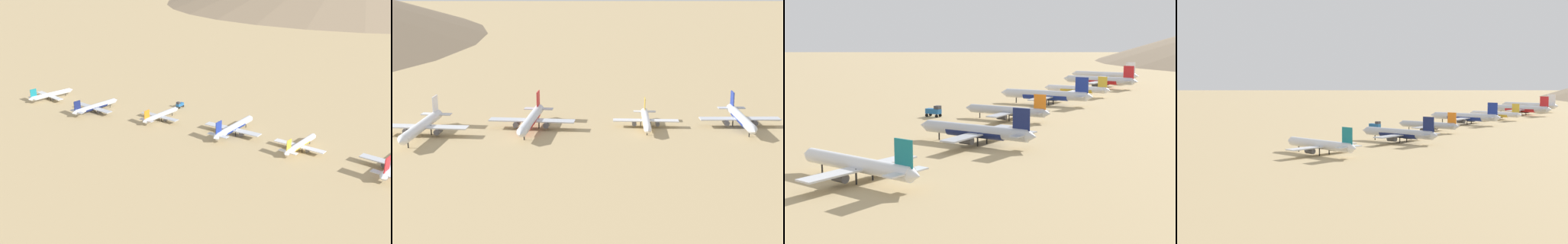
% 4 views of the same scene
% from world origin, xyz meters
% --- Properties ---
extents(ground_plane, '(1800.00, 1800.00, 0.00)m').
position_xyz_m(ground_plane, '(0.00, 0.00, 0.00)').
color(ground_plane, tan).
extents(parked_jet_0, '(42.54, 34.51, 12.28)m').
position_xyz_m(parked_jet_0, '(22.76, -125.04, 4.14)').
color(parked_jet_0, silver).
rests_on(parked_jet_0, ground).
extents(parked_jet_1, '(42.11, 34.18, 12.15)m').
position_xyz_m(parked_jet_1, '(11.08, -85.22, 4.04)').
color(parked_jet_1, silver).
rests_on(parked_jet_1, ground).
extents(parked_jet_2, '(32.37, 26.22, 9.36)m').
position_xyz_m(parked_jet_2, '(5.26, -40.06, 3.11)').
color(parked_jet_2, white).
rests_on(parked_jet_2, ground).
extents(parked_jet_3, '(39.83, 32.38, 11.48)m').
position_xyz_m(parked_jet_3, '(2.83, -2.34, 3.82)').
color(parked_jet_3, silver).
rests_on(parked_jet_3, ground).
extents(parked_jet_4, '(31.23, 25.34, 9.01)m').
position_xyz_m(parked_jet_4, '(-5.02, 42.92, 3.03)').
color(parked_jet_4, '#B2B7C1').
rests_on(parked_jet_4, ground).
extents(parked_jet_5, '(34.84, 28.20, 10.08)m').
position_xyz_m(parked_jet_5, '(-18.85, 83.43, 3.35)').
color(parked_jet_5, '#B2B7C1').
rests_on(parked_jet_5, ground).
extents(parked_jet_6, '(32.48, 26.42, 9.36)m').
position_xyz_m(parked_jet_6, '(-20.01, 126.10, 3.15)').
color(parked_jet_6, silver).
rests_on(parked_jet_6, ground).
extents(service_truck, '(5.34, 2.97, 3.90)m').
position_xyz_m(service_truck, '(19.74, 49.85, 2.08)').
color(service_truck, '#1E5999').
rests_on(service_truck, ground).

